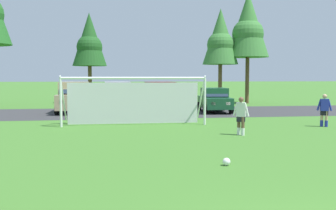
% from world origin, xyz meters
% --- Properties ---
extents(ground_plane, '(400.00, 400.00, 0.00)m').
position_xyz_m(ground_plane, '(0.00, 15.00, 0.00)').
color(ground_plane, '#3D7028').
extents(parking_lot_strip, '(52.00, 8.40, 0.01)m').
position_xyz_m(parking_lot_strip, '(0.00, 22.58, 0.00)').
color(parking_lot_strip, '#333335').
rests_on(parking_lot_strip, ground).
extents(soccer_ball, '(0.22, 0.22, 0.22)m').
position_xyz_m(soccer_ball, '(-0.14, 6.13, 0.11)').
color(soccer_ball, white).
rests_on(soccer_ball, ground).
extents(soccer_goal, '(7.45, 2.04, 2.57)m').
position_xyz_m(soccer_goal, '(-2.19, 16.04, 1.29)').
color(soccer_goal, white).
rests_on(soccer_goal, ground).
extents(player_striker_near, '(0.64, 0.51, 1.64)m').
position_xyz_m(player_striker_near, '(2.14, 11.48, 0.82)').
color(player_striker_near, brown).
rests_on(player_striker_near, ground).
extents(player_defender_far, '(0.70, 0.39, 1.64)m').
position_xyz_m(player_defender_far, '(7.21, 13.55, 0.82)').
color(player_defender_far, tan).
rests_on(player_defender_far, ground).
extents(parked_car_slot_far_left, '(2.25, 4.66, 2.16)m').
position_xyz_m(parked_car_slot_far_left, '(-5.99, 23.16, 1.11)').
color(parked_car_slot_far_left, tan).
rests_on(parked_car_slot_far_left, ground).
extents(parked_car_slot_left, '(2.26, 4.66, 2.16)m').
position_xyz_m(parked_car_slot_left, '(-2.97, 23.36, 1.11)').
color(parked_car_slot_left, '#B2B2BC').
rests_on(parked_car_slot_left, ground).
extents(parked_car_slot_center_left, '(2.32, 4.69, 2.16)m').
position_xyz_m(parked_car_slot_center_left, '(-0.02, 22.22, 1.11)').
color(parked_car_slot_center_left, maroon).
rests_on(parked_car_slot_center_left, ground).
extents(parked_car_slot_center, '(2.26, 4.32, 1.72)m').
position_xyz_m(parked_car_slot_center, '(3.89, 22.19, 0.88)').
color(parked_car_slot_center, '#194C2D').
rests_on(parked_car_slot_center, ground).
extents(tree_mid_left, '(3.20, 3.20, 8.53)m').
position_xyz_m(tree_mid_left, '(-5.44, 32.51, 5.85)').
color(tree_mid_left, brown).
rests_on(tree_mid_left, ground).
extents(tree_center_back, '(3.32, 3.32, 8.86)m').
position_xyz_m(tree_center_back, '(6.67, 30.46, 6.08)').
color(tree_center_back, brown).
rests_on(tree_center_back, ground).
extents(tree_mid_right, '(3.93, 3.93, 10.49)m').
position_xyz_m(tree_mid_right, '(9.32, 30.44, 7.21)').
color(tree_mid_right, brown).
rests_on(tree_mid_right, ground).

